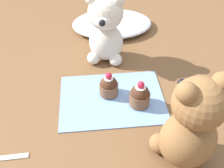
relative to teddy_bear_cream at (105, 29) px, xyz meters
The scene contains 8 objects.
ground_plane 0.21m from the teddy_bear_cream, 89.46° to the right, with size 4.00×4.00×0.00m, color brown.
knitted_placemat 0.21m from the teddy_bear_cream, 89.46° to the right, with size 0.28×0.20×0.01m, color #7A9ED1.
tulle_cloth 0.21m from the teddy_bear_cream, 78.39° to the left, with size 0.29×0.21×0.04m, color silver.
teddy_bear_cream is the anchor object (origin of this frame).
teddy_bear_tan 0.40m from the teddy_bear_cream, 69.81° to the right, with size 0.14×0.14×0.23m.
cupcake_near_cream_bear 0.18m from the teddy_bear_cream, 91.83° to the right, with size 0.05×0.05×0.07m.
cupcake_near_tan_bear 0.23m from the teddy_bear_cream, 71.32° to the right, with size 0.05×0.05×0.08m.
teaspoon 0.44m from the teddy_bear_cream, 127.25° to the right, with size 0.12×0.01×0.01m, color silver.
Camera 1 is at (-0.05, -0.49, 0.52)m, focal length 42.00 mm.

